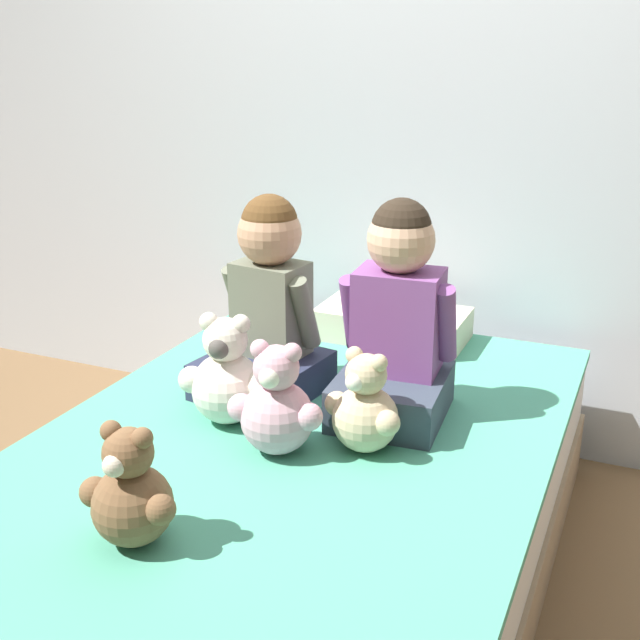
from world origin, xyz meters
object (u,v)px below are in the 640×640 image
Objects in this scene: teddy_bear_at_foot_of_bed at (131,494)px; pillow_at_headboard at (393,324)px; bed at (299,508)px; child_on_left at (267,307)px; child_on_right at (397,322)px; teddy_bear_between_children at (277,406)px; teddy_bear_held_by_left_child at (227,377)px; teddy_bear_held_by_right_child at (365,409)px.

teddy_bear_at_foot_of_bed is 0.53× the size of pillow_at_headboard.
bed is 0.70m from teddy_bear_at_foot_of_bed.
bed is at bearing -40.03° from child_on_left.
teddy_bear_at_foot_of_bed reaches higher than pillow_at_headboard.
child_on_right is 0.90m from teddy_bear_at_foot_of_bed.
child_on_right is at bearing 70.06° from teddy_bear_at_foot_of_bed.
bed is 3.13× the size of child_on_right.
teddy_bear_at_foot_of_bed is (-0.11, -0.60, 0.36)m from bed.
teddy_bear_between_children is 0.59× the size of pillow_at_headboard.
child_on_right is at bearing 8.49° from child_on_left.
bed is at bearing -134.38° from child_on_right.
child_on_right is (0.20, 0.23, 0.51)m from bed.
child_on_left is 1.15× the size of pillow_at_headboard.
teddy_bear_between_children is (-0.01, -0.11, 0.37)m from bed.
teddy_bear_held_by_left_child is at bearing -176.21° from bed.
teddy_bear_between_children is at bearing -124.49° from child_on_right.
child_on_right reaches higher than teddy_bear_held_by_right_child.
bed is 6.98× the size of teddy_bear_at_foot_of_bed.
teddy_bear_at_foot_of_bed is at bearing -108.42° from teddy_bear_between_children.
child_on_left reaches higher than bed.
teddy_bear_held_by_left_child is at bearing -82.69° from child_on_left.
child_on_right reaches higher than teddy_bear_between_children.
teddy_bear_between_children is at bearing -136.69° from teddy_bear_held_by_right_child.
teddy_bear_held_by_right_child is (0.00, -0.25, -0.16)m from child_on_right.
child_on_left is at bearing 165.95° from teddy_bear_held_by_right_child.
teddy_bear_between_children reaches higher than bed.
child_on_right is 1.19× the size of pillow_at_headboard.
teddy_bear_at_foot_of_bed is at bearing -74.90° from child_on_left.
teddy_bear_at_foot_of_bed is 1.41m from pillow_at_headboard.
pillow_at_headboard reaches higher than bed.
bed is 6.33× the size of teddy_bear_between_children.
child_on_left reaches higher than teddy_bear_between_children.
bed is 3.23× the size of child_on_left.
teddy_bear_held_by_left_child is 0.59m from teddy_bear_at_foot_of_bed.
child_on_left reaches higher than teddy_bear_at_foot_of_bed.
teddy_bear_between_children reaches higher than pillow_at_headboard.
teddy_bear_held_by_left_child reaches higher than pillow_at_headboard.
teddy_bear_at_foot_of_bed is at bearing -94.43° from pillow_at_headboard.
child_on_left is at bearing 77.85° from teddy_bear_held_by_left_child.
teddy_bear_between_children is at bearing 78.24° from teddy_bear_at_foot_of_bed.
teddy_bear_between_children is at bearing -90.37° from pillow_at_headboard.
teddy_bear_held_by_right_child is at bearing -76.31° from pillow_at_headboard.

